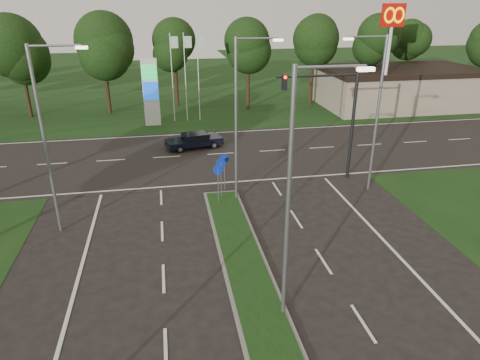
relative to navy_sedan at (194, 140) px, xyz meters
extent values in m
cube|color=black|center=(0.81, 29.23, -0.62)|extent=(160.00, 50.00, 0.02)
cube|color=black|center=(0.81, -1.77, -0.62)|extent=(160.00, 12.00, 0.02)
cube|color=slate|center=(0.81, -21.77, -0.56)|extent=(2.00, 26.00, 0.12)
cube|color=gray|center=(22.81, 10.23, 1.38)|extent=(16.00, 9.00, 4.00)
cylinder|color=gray|center=(1.61, -19.77, 3.88)|extent=(0.16, 0.16, 9.00)
cylinder|color=gray|center=(2.71, -19.77, 8.28)|extent=(2.20, 0.10, 0.10)
cube|color=#FFF2CC|center=(3.81, -19.77, 8.18)|extent=(0.50, 0.22, 0.12)
cylinder|color=gray|center=(1.61, -9.77, 3.88)|extent=(0.16, 0.16, 9.00)
cylinder|color=gray|center=(2.71, -9.77, 8.28)|extent=(2.20, 0.10, 0.10)
cube|color=#FFF2CC|center=(3.81, -9.77, 8.18)|extent=(0.50, 0.22, 0.12)
cylinder|color=gray|center=(-7.69, -11.77, 3.88)|extent=(0.16, 0.16, 9.00)
cylinder|color=gray|center=(-6.59, -11.77, 8.28)|extent=(2.20, 0.10, 0.10)
cube|color=#FFF2CC|center=(-5.49, -11.77, 8.18)|extent=(0.50, 0.22, 0.12)
cylinder|color=gray|center=(9.81, -9.77, 3.88)|extent=(0.16, 0.16, 9.00)
cylinder|color=gray|center=(8.71, -9.77, 8.28)|extent=(2.20, 0.10, 0.10)
cube|color=#FFF2CC|center=(7.61, -9.77, 8.18)|extent=(0.50, 0.22, 0.12)
cylinder|color=black|center=(9.31, -7.77, 2.88)|extent=(0.20, 0.20, 7.00)
cylinder|color=black|center=(6.81, -7.77, 5.98)|extent=(5.00, 0.14, 0.14)
cube|color=black|center=(4.81, -7.77, 5.68)|extent=(0.28, 0.28, 0.90)
sphere|color=#FF190C|center=(4.81, -7.95, 5.98)|extent=(0.20, 0.20, 0.20)
cylinder|color=gray|center=(0.51, -10.27, 0.48)|extent=(0.06, 0.06, 2.20)
cylinder|color=#0C26A5|center=(0.51, -10.27, 1.48)|extent=(0.56, 0.04, 0.56)
cylinder|color=gray|center=(0.81, -9.27, 0.48)|extent=(0.06, 0.06, 2.20)
cylinder|color=#0C26A5|center=(0.81, -9.27, 1.48)|extent=(0.56, 0.04, 0.56)
cylinder|color=gray|center=(1.11, -8.57, 0.48)|extent=(0.06, 0.06, 2.20)
cylinder|color=#0C26A5|center=(1.11, -8.57, 1.48)|extent=(0.56, 0.04, 0.56)
cube|color=silver|center=(-3.19, 7.23, 2.38)|extent=(1.40, 0.30, 6.00)
cube|color=#0CA53F|center=(-3.19, 7.05, 4.18)|extent=(1.30, 0.08, 1.20)
cube|color=#0C3FBF|center=(-3.19, 7.05, 2.58)|extent=(1.30, 0.08, 1.60)
cylinder|color=silver|center=(-1.19, 8.23, 3.38)|extent=(0.08, 0.08, 8.00)
cube|color=#B2D8B2|center=(-0.84, 8.23, 6.58)|extent=(0.70, 0.02, 1.00)
cylinder|color=silver|center=(0.01, 8.23, 3.38)|extent=(0.08, 0.08, 8.00)
cube|color=#B2D8B2|center=(0.36, 8.23, 6.58)|extent=(0.70, 0.02, 1.00)
cylinder|color=silver|center=(1.21, 8.23, 3.38)|extent=(0.08, 0.08, 8.00)
cube|color=#B2D8B2|center=(1.56, 8.23, 6.58)|extent=(0.70, 0.02, 1.00)
cylinder|color=silver|center=(18.81, 6.23, 4.38)|extent=(0.30, 0.30, 10.00)
cube|color=#BF0C07|center=(18.81, 6.23, 8.78)|extent=(2.20, 0.35, 2.00)
torus|color=#FFC600|center=(18.36, 6.01, 8.78)|extent=(1.06, 0.16, 1.06)
torus|color=#FFC600|center=(19.26, 6.01, 8.78)|extent=(1.06, 0.16, 1.06)
cylinder|color=black|center=(0.81, 14.23, 1.58)|extent=(0.36, 0.36, 4.40)
sphere|color=black|center=(0.81, 14.23, 5.88)|extent=(6.00, 6.00, 6.00)
sphere|color=black|center=(1.11, 14.03, 6.88)|extent=(4.80, 4.80, 4.80)
cube|color=black|center=(-0.02, 0.00, -0.10)|extent=(4.49, 2.57, 0.43)
cube|color=black|center=(0.06, 0.01, 0.32)|extent=(2.12, 1.82, 0.40)
cube|color=black|center=(0.06, 0.01, 0.52)|extent=(1.78, 1.67, 0.04)
cylinder|color=black|center=(-1.18, -1.05, -0.33)|extent=(0.62, 0.31, 0.60)
cylinder|color=black|center=(-1.51, 0.48, -0.33)|extent=(0.62, 0.31, 0.60)
cylinder|color=black|center=(1.46, -0.49, -0.33)|extent=(0.62, 0.31, 0.60)
cylinder|color=black|center=(1.14, 1.04, -0.33)|extent=(0.62, 0.31, 0.60)
camera|label=1|loc=(-2.21, -31.88, 10.09)|focal=32.00mm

